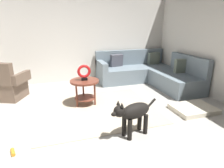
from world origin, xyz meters
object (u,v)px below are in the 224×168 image
object	(u,v)px
sectional_couch	(148,73)
armchair	(7,86)
side_table	(85,86)
dog_bed_mat	(193,109)
dog_toy_rope	(13,152)
torus_sculpture	(84,72)
dog	(133,113)

from	to	relation	value
sectional_couch	armchair	distance (m)	3.62
sectional_couch	side_table	bearing A→B (deg)	-154.18
sectional_couch	side_table	distance (m)	2.23
dog_bed_mat	dog_toy_rope	distance (m)	3.22
torus_sculpture	dog_toy_rope	bearing A→B (deg)	-132.36
armchair	dog	xyz separation A→B (m)	(2.11, -2.23, 0.05)
sectional_couch	armchair	world-z (taller)	same
sectional_couch	torus_sculpture	xyz separation A→B (m)	(-2.00, -0.97, 0.42)
sectional_couch	armchair	xyz separation A→B (m)	(-3.62, -0.14, 0.03)
dog_bed_mat	dog	xyz separation A→B (m)	(-1.50, -0.43, 0.33)
torus_sculpture	dog_bed_mat	distance (m)	2.31
sectional_couch	dog_bed_mat	distance (m)	1.95
side_table	dog_bed_mat	bearing A→B (deg)	-25.95
armchair	dog_bed_mat	bearing A→B (deg)	-2.91
sectional_couch	dog_bed_mat	world-z (taller)	sectional_couch
armchair	dog_bed_mat	size ratio (longest dim) A/B	1.22
side_table	torus_sculpture	world-z (taller)	torus_sculpture
armchair	side_table	world-z (taller)	armchair
side_table	torus_sculpture	distance (m)	0.29
dog_toy_rope	dog_bed_mat	bearing A→B (deg)	6.39
dog_toy_rope	dog	bearing A→B (deg)	-2.33
dog	sectional_couch	bearing A→B (deg)	-48.13
dog	dog_toy_rope	size ratio (longest dim) A/B	5.80
side_table	dog_bed_mat	size ratio (longest dim) A/B	0.75
side_table	torus_sculpture	bearing A→B (deg)	180.00
torus_sculpture	dog_bed_mat	bearing A→B (deg)	-25.95
armchair	dog_bed_mat	world-z (taller)	armchair
side_table	dog_toy_rope	size ratio (longest dim) A/B	4.19
side_table	torus_sculpture	xyz separation A→B (m)	(-0.00, 0.00, 0.29)
torus_sculpture	dog	world-z (taller)	torus_sculpture
torus_sculpture	dog_toy_rope	distance (m)	1.92
torus_sculpture	dog_bed_mat	world-z (taller)	torus_sculpture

